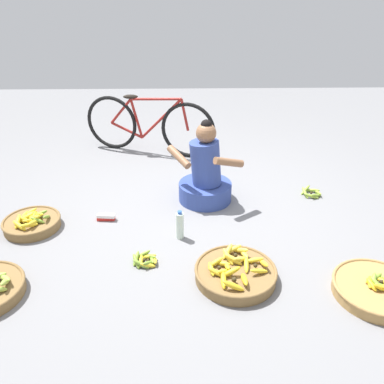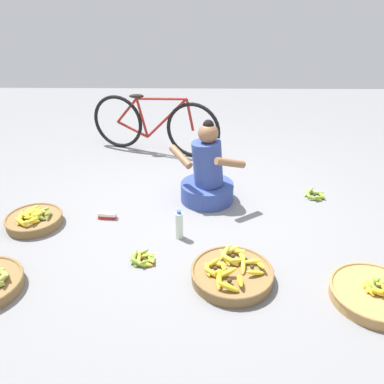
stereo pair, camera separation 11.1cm
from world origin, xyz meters
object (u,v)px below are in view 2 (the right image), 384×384
loose_bananas_mid_right (315,195)px  water_bottle (179,225)px  banana_basket_back_left (34,219)px  loose_bananas_front_right (143,259)px  vendor_woman_front (207,176)px  bicycle_leaning (154,125)px  banana_basket_front_center (232,273)px  banana_basket_front_left (375,294)px  packet_carton_stack (107,215)px

loose_bananas_mid_right → water_bottle: 1.52m
banana_basket_back_left → loose_bananas_front_right: (1.04, -0.51, -0.03)m
vendor_woman_front → bicycle_leaning: (-0.64, 1.26, 0.09)m
banana_basket_back_left → loose_bananas_front_right: size_ratio=2.37×
vendor_woman_front → bicycle_leaning: bearing=116.8°
loose_bananas_front_right → loose_bananas_mid_right: 1.92m
banana_basket_front_center → loose_bananas_front_right: 0.70m
loose_bananas_front_right → water_bottle: size_ratio=0.80×
banana_basket_front_center → banana_basket_front_left: banana_basket_front_center is taller
banana_basket_back_left → water_bottle: size_ratio=1.90×
vendor_woman_front → banana_basket_front_left: vendor_woman_front is taller
banana_basket_back_left → loose_bananas_mid_right: 2.69m
water_bottle → banana_basket_front_left: bearing=-28.1°
vendor_woman_front → banana_basket_front_center: (0.16, -1.20, -0.21)m
loose_bananas_mid_right → water_bottle: water_bottle is taller
loose_bananas_mid_right → banana_basket_front_center: bearing=-126.3°
banana_basket_back_left → packet_carton_stack: 0.64m
bicycle_leaning → banana_basket_front_left: (1.75, -2.65, -0.31)m
vendor_woman_front → banana_basket_front_left: size_ratio=1.38×
bicycle_leaning → banana_basket_front_left: 3.19m
vendor_woman_front → packet_carton_stack: bearing=-158.5°
loose_bananas_front_right → banana_basket_front_center: bearing=-16.5°
bicycle_leaning → banana_basket_back_left: bearing=-117.5°
loose_bananas_mid_right → vendor_woman_front: bearing=-176.5°
bicycle_leaning → banana_basket_back_left: 1.99m
banana_basket_front_left → banana_basket_back_left: size_ratio=1.21×
banana_basket_front_left → loose_bananas_mid_right: banana_basket_front_left is taller
vendor_woman_front → banana_basket_front_center: vendor_woman_front is taller
banana_basket_front_left → banana_basket_back_left: bearing=161.2°
packet_carton_stack → bicycle_leaning: bearing=80.2°
water_bottle → banana_basket_back_left: bearing=172.2°
bicycle_leaning → banana_basket_front_center: bicycle_leaning is taller
vendor_woman_front → loose_bananas_mid_right: size_ratio=3.66×
vendor_woman_front → loose_bananas_front_right: bearing=-117.2°
vendor_woman_front → banana_basket_front_center: bearing=-82.4°
bicycle_leaning → banana_basket_back_left: size_ratio=3.29×
packet_carton_stack → banana_basket_back_left: bearing=-169.1°
vendor_woman_front → packet_carton_stack: vendor_woman_front is taller
vendor_woman_front → loose_bananas_mid_right: bearing=3.5°
banana_basket_front_left → packet_carton_stack: banana_basket_front_left is taller
banana_basket_front_left → banana_basket_back_left: 2.81m
bicycle_leaning → water_bottle: (0.39, -1.92, -0.24)m
loose_bananas_front_right → packet_carton_stack: loose_bananas_front_right is taller
bicycle_leaning → loose_bananas_front_right: size_ratio=7.81×
bicycle_leaning → loose_bananas_mid_right: size_ratio=7.24×
banana_basket_front_left → bicycle_leaning: bearing=123.4°
bicycle_leaning → water_bottle: 1.98m
banana_basket_front_center → bicycle_leaning: bearing=108.0°
bicycle_leaning → packet_carton_stack: size_ratio=9.82×
packet_carton_stack → vendor_woman_front: bearing=21.5°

